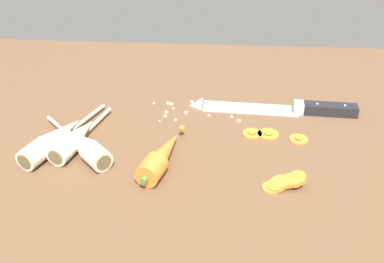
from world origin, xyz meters
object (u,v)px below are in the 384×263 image
parsnip_front (75,139)px  parsnip_mid_right (84,145)px  whole_carrot (161,156)px  chefs_knife (270,108)px  carrot_slice_stray_near (299,139)px  parsnip_mid_left (53,140)px  carrot_slice_stray_far (268,135)px  carrot_slice_stray_mid (252,133)px  carrot_slice_stack (285,182)px

parsnip_front → parsnip_mid_right: same height
whole_carrot → chefs_knife: bearing=45.5°
chefs_knife → carrot_slice_stray_near: (4.58, -11.11, -0.29)cm
parsnip_mid_left → carrot_slice_stray_far: (40.09, 6.86, -1.62)cm
whole_carrot → carrot_slice_stray_mid: bearing=34.4°
carrot_slice_stray_near → whole_carrot: bearing=-158.6°
parsnip_front → parsnip_mid_right: 2.96cm
carrot_slice_stray_mid → carrot_slice_stray_far: bearing=-5.4°
parsnip_mid_right → parsnip_mid_left: bearing=167.5°
chefs_knife → parsnip_front: (-37.34, -16.24, 1.33)cm
parsnip_front → carrot_slice_stack: (37.82, -9.23, -1.01)cm
parsnip_front → carrot_slice_stray_mid: bearing=11.1°
parsnip_mid_right → carrot_slice_stray_far: parsnip_mid_right is taller
parsnip_front → carrot_slice_stray_far: bearing=9.7°
whole_carrot → parsnip_mid_right: whole_carrot is taller
chefs_knife → parsnip_front: bearing=-156.5°
carrot_slice_stray_far → carrot_slice_stack: bearing=-84.1°
carrot_slice_stack → carrot_slice_stray_mid: 16.41cm
whole_carrot → carrot_slice_stray_far: whole_carrot is taller
carrot_slice_stray_near → carrot_slice_stack: bearing=-106.0°
carrot_slice_stack → carrot_slice_stray_mid: size_ratio=1.95×
carrot_slice_stray_near → parsnip_front: bearing=-173.0°
whole_carrot → carrot_slice_stray_mid: whole_carrot is taller
carrot_slice_stray_near → carrot_slice_stray_mid: 8.90cm
parsnip_mid_right → carrot_slice_stray_far: 35.07cm
chefs_knife → carrot_slice_stray_far: bearing=-96.3°
parsnip_mid_right → carrot_slice_stray_mid: parsnip_mid_right is taller
whole_carrot → parsnip_mid_right: (-14.53, 2.76, -0.12)cm
parsnip_mid_left → carrot_slice_stray_mid: (36.98, 7.15, -1.62)cm
parsnip_mid_right → carrot_slice_stack: 36.39cm
carrot_slice_stray_near → carrot_slice_stray_far: bearing=169.5°
parsnip_mid_right → carrot_slice_stray_near: bearing=10.2°
parsnip_front → carrot_slice_stray_far: (36.23, 6.19, -1.62)cm
parsnip_mid_left → chefs_knife: bearing=22.3°
parsnip_mid_right → carrot_slice_stack: (35.65, -7.22, -1.01)cm
whole_carrot → parsnip_mid_right: bearing=169.3°
carrot_slice_stray_mid → carrot_slice_stray_near: bearing=-8.7°
parsnip_mid_right → carrot_slice_stray_near: parsnip_mid_right is taller
carrot_slice_stack → carrot_slice_stray_far: carrot_slice_stack is taller
carrot_slice_stray_far → parsnip_mid_left: bearing=-170.3°
parsnip_mid_right → carrot_slice_stray_mid: bearing=15.3°
chefs_knife → carrot_slice_stack: (0.48, -25.47, 0.32)cm
carrot_slice_stack → carrot_slice_stray_near: carrot_slice_stack is taller
parsnip_mid_right → carrot_slice_stray_far: size_ratio=4.15×
parsnip_front → parsnip_mid_left: 3.91cm
whole_carrot → carrot_slice_stray_near: 27.16cm
carrot_slice_stray_near → parsnip_mid_left: bearing=-172.8°
chefs_knife → carrot_slice_stray_mid: size_ratio=9.11×
parsnip_mid_left → parsnip_mid_right: 6.17cm
chefs_knife → parsnip_front: 40.75cm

